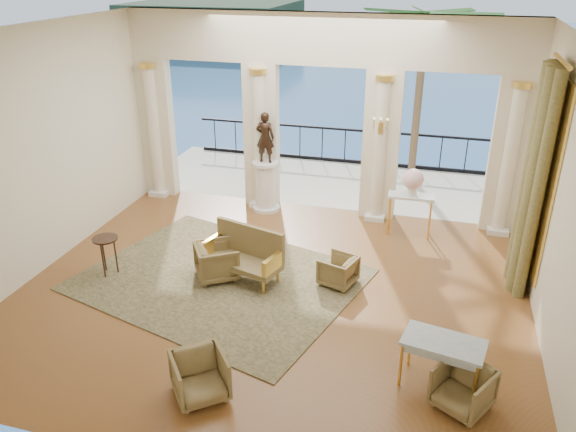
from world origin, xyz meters
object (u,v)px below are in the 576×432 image
(settee, at_px, (245,253))
(statue, at_px, (265,137))
(armchair_a, at_px, (200,374))
(pedestal, at_px, (266,187))
(armchair_b, at_px, (463,386))
(side_table, at_px, (106,243))
(armchair_d, at_px, (217,260))
(console_table, at_px, (411,202))
(game_table, at_px, (444,346))
(armchair_c, at_px, (338,269))

(settee, height_order, statue, statue)
(armchair_a, relative_size, pedestal, 0.60)
(armchair_b, height_order, settee, settee)
(armchair_b, distance_m, side_table, 6.74)
(armchair_d, bearing_deg, armchair_a, 164.47)
(pedestal, distance_m, console_table, 3.43)
(console_table, bearing_deg, game_table, -82.64)
(armchair_d, xyz_separation_m, side_table, (-2.04, -0.44, 0.28))
(armchair_a, height_order, statue, statue)
(armchair_d, height_order, settee, settee)
(armchair_b, bearing_deg, pedestal, 159.73)
(settee, xyz_separation_m, game_table, (3.63, -2.11, 0.19))
(armchair_b, height_order, pedestal, pedestal)
(settee, bearing_deg, statue, 116.62)
(armchair_a, bearing_deg, armchair_c, 30.82)
(armchair_b, distance_m, armchair_c, 3.45)
(armchair_c, xyz_separation_m, settee, (-1.74, -0.19, 0.18))
(settee, distance_m, pedestal, 3.15)
(armchair_b, bearing_deg, game_table, 160.58)
(console_table, bearing_deg, armchair_c, -116.20)
(armchair_b, xyz_separation_m, pedestal, (-4.50, 5.57, 0.24))
(armchair_b, relative_size, game_table, 0.58)
(armchair_b, xyz_separation_m, game_table, (-0.30, 0.36, 0.33))
(settee, xyz_separation_m, pedestal, (-0.57, 3.09, 0.09))
(statue, xyz_separation_m, console_table, (3.40, -0.45, -1.03))
(statue, bearing_deg, game_table, 128.02)
(armchair_d, distance_m, side_table, 2.11)
(game_table, distance_m, statue, 6.78)
(side_table, bearing_deg, statue, 62.10)
(statue, height_order, console_table, statue)
(armchair_b, relative_size, console_table, 0.70)
(settee, bearing_deg, armchair_d, -142.93)
(side_table, bearing_deg, armchair_b, -15.93)
(settee, distance_m, statue, 3.41)
(statue, bearing_deg, console_table, 171.60)
(armchair_a, relative_size, armchair_b, 1.04)
(armchair_d, xyz_separation_m, console_table, (3.33, 2.83, 0.39))
(armchair_b, relative_size, armchair_c, 1.12)
(armchair_a, xyz_separation_m, settee, (-0.48, 3.21, 0.13))
(console_table, xyz_separation_m, side_table, (-5.37, -3.27, -0.10))
(armchair_d, distance_m, game_table, 4.57)
(game_table, bearing_deg, pedestal, 139.62)
(armchair_d, bearing_deg, game_table, -148.40)
(armchair_b, relative_size, statue, 0.59)
(armchair_c, relative_size, side_table, 0.80)
(statue, bearing_deg, armchair_b, 128.08)
(pedestal, bearing_deg, console_table, -7.54)
(armchair_c, xyz_separation_m, pedestal, (-2.30, 2.91, 0.27))
(armchair_d, distance_m, pedestal, 3.29)
(game_table, bearing_deg, armchair_d, 165.74)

